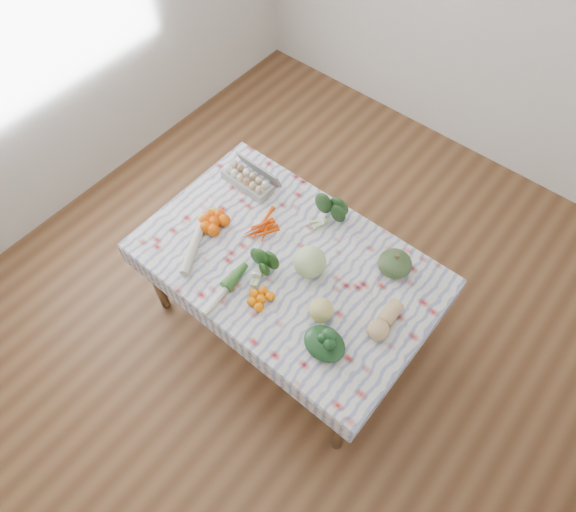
% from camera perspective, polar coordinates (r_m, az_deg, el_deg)
% --- Properties ---
extents(ground, '(4.50, 4.50, 0.00)m').
position_cam_1_polar(ground, '(3.53, 0.00, -7.26)').
color(ground, brown).
rests_on(ground, ground).
extents(dining_table, '(1.60, 1.00, 0.75)m').
position_cam_1_polar(dining_table, '(2.94, 0.00, -1.51)').
color(dining_table, brown).
rests_on(dining_table, ground).
extents(tablecloth, '(1.66, 1.06, 0.01)m').
position_cam_1_polar(tablecloth, '(2.87, 0.00, -0.70)').
color(tablecloth, silver).
rests_on(tablecloth, dining_table).
extents(egg_carton, '(0.34, 0.14, 0.09)m').
position_cam_1_polar(egg_carton, '(3.18, -4.57, 8.35)').
color(egg_carton, '#9F9F9A').
rests_on(egg_carton, tablecloth).
extents(carrot_bunch, '(0.25, 0.24, 0.04)m').
position_cam_1_polar(carrot_bunch, '(2.99, -2.33, 3.44)').
color(carrot_bunch, '#E73D00').
rests_on(carrot_bunch, tablecloth).
extents(kale_bunch, '(0.22, 0.21, 0.15)m').
position_cam_1_polar(kale_bunch, '(2.98, 4.74, 4.96)').
color(kale_bunch, '#1C3C18').
rests_on(kale_bunch, tablecloth).
extents(kabocha_squash, '(0.20, 0.20, 0.12)m').
position_cam_1_polar(kabocha_squash, '(2.85, 11.79, -0.82)').
color(kabocha_squash, '#3A522A').
rests_on(kabocha_squash, tablecloth).
extents(cabbage, '(0.21, 0.21, 0.18)m').
position_cam_1_polar(cabbage, '(2.76, 2.44, -0.68)').
color(cabbage, '#AFCC83').
rests_on(cabbage, tablecloth).
extents(butternut_squash, '(0.12, 0.24, 0.11)m').
position_cam_1_polar(butternut_squash, '(2.68, 10.75, -6.99)').
color(butternut_squash, tan).
rests_on(butternut_squash, tablecloth).
extents(orange_cluster, '(0.24, 0.24, 0.08)m').
position_cam_1_polar(orange_cluster, '(3.01, -8.19, 3.77)').
color(orange_cluster, '#F55602').
rests_on(orange_cluster, tablecloth).
extents(broccoli, '(0.19, 0.19, 0.10)m').
position_cam_1_polar(broccoli, '(2.79, -3.37, -1.22)').
color(broccoli, '#1C4617').
rests_on(broccoli, tablecloth).
extents(mandarin_cluster, '(0.18, 0.18, 0.05)m').
position_cam_1_polar(mandarin_cluster, '(2.72, -3.01, -4.74)').
color(mandarin_cluster, '#FF7500').
rests_on(mandarin_cluster, tablecloth).
extents(grapefruit, '(0.16, 0.16, 0.13)m').
position_cam_1_polar(grapefruit, '(2.65, 3.73, -6.02)').
color(grapefruit, '#CBBD68').
rests_on(grapefruit, tablecloth).
extents(spinach_bag, '(0.25, 0.21, 0.10)m').
position_cam_1_polar(spinach_bag, '(2.59, 4.07, -9.68)').
color(spinach_bag, '#123216').
rests_on(spinach_bag, tablecloth).
extents(daikon, '(0.22, 0.35, 0.05)m').
position_cam_1_polar(daikon, '(2.94, -10.48, 0.89)').
color(daikon, beige).
rests_on(daikon, tablecloth).
extents(leek, '(0.06, 0.35, 0.04)m').
position_cam_1_polar(leek, '(2.77, -7.03, -3.79)').
color(leek, silver).
rests_on(leek, tablecloth).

